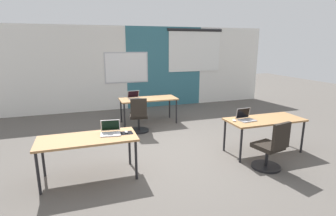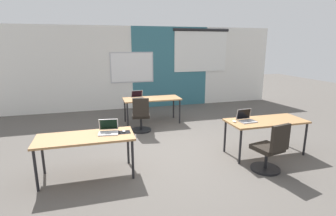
{
  "view_description": "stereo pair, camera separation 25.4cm",
  "coord_description": "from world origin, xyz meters",
  "px_view_note": "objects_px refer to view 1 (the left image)",
  "views": [
    {
      "loc": [
        -1.79,
        -4.88,
        2.22
      ],
      "look_at": [
        -0.11,
        0.12,
        0.93
      ],
      "focal_mm": 28.08,
      "sensor_mm": 36.0,
      "label": 1
    },
    {
      "loc": [
        -1.54,
        -4.96,
        2.22
      ],
      "look_at": [
        -0.11,
        0.12,
        0.93
      ],
      "focal_mm": 28.08,
      "sensor_mm": 36.0,
      "label": 2
    }
  ],
  "objects_px": {
    "desk_far_center": "(148,100)",
    "laptop_near_right_inner": "(246,118)",
    "mouse_near_left_inner": "(126,132)",
    "chair_far_left": "(139,118)",
    "desk_near_left": "(88,141)",
    "desk_near_right": "(265,122)",
    "laptop_far_left": "(134,97)",
    "mouse_near_right_inner": "(234,121)",
    "chair_near_right_inner": "(271,150)",
    "laptop_near_left_inner": "(111,131)"
  },
  "relations": [
    {
      "from": "laptop_far_left",
      "to": "chair_far_left",
      "type": "relative_size",
      "value": 0.38
    },
    {
      "from": "laptop_far_left",
      "to": "desk_near_right",
      "type": "bearing_deg",
      "value": -57.18
    },
    {
      "from": "desk_near_left",
      "to": "laptop_far_left",
      "type": "xyz_separation_m",
      "value": [
        1.36,
        2.83,
        0.11
      ]
    },
    {
      "from": "laptop_far_left",
      "to": "laptop_near_right_inner",
      "type": "distance_m",
      "value": 3.26
    },
    {
      "from": "desk_far_center",
      "to": "desk_near_right",
      "type": "bearing_deg",
      "value": -57.99
    },
    {
      "from": "chair_far_left",
      "to": "mouse_near_right_inner",
      "type": "relative_size",
      "value": 8.83
    },
    {
      "from": "mouse_near_left_inner",
      "to": "desk_far_center",
      "type": "bearing_deg",
      "value": 68.28
    },
    {
      "from": "desk_near_left",
      "to": "laptop_near_right_inner",
      "type": "bearing_deg",
      "value": 0.88
    },
    {
      "from": "mouse_near_right_inner",
      "to": "mouse_near_left_inner",
      "type": "distance_m",
      "value": 2.16
    },
    {
      "from": "chair_near_right_inner",
      "to": "desk_far_center",
      "type": "bearing_deg",
      "value": -80.86
    },
    {
      "from": "laptop_far_left",
      "to": "laptop_near_right_inner",
      "type": "xyz_separation_m",
      "value": [
        1.71,
        -2.78,
        0.0
      ]
    },
    {
      "from": "chair_far_left",
      "to": "desk_far_center",
      "type": "bearing_deg",
      "value": -111.83
    },
    {
      "from": "laptop_far_left",
      "to": "laptop_near_right_inner",
      "type": "bearing_deg",
      "value": -62.76
    },
    {
      "from": "chair_far_left",
      "to": "mouse_near_left_inner",
      "type": "bearing_deg",
      "value": 81.66
    },
    {
      "from": "desk_far_center",
      "to": "mouse_near_left_inner",
      "type": "relative_size",
      "value": 15.24
    },
    {
      "from": "chair_far_left",
      "to": "laptop_near_left_inner",
      "type": "height_order",
      "value": "laptop_near_left_inner"
    },
    {
      "from": "laptop_near_right_inner",
      "to": "mouse_near_left_inner",
      "type": "xyz_separation_m",
      "value": [
        -2.42,
        -0.02,
        -0.03
      ]
    },
    {
      "from": "desk_near_left",
      "to": "mouse_near_right_inner",
      "type": "relative_size",
      "value": 15.36
    },
    {
      "from": "desk_near_left",
      "to": "chair_near_right_inner",
      "type": "bearing_deg",
      "value": -12.96
    },
    {
      "from": "laptop_near_right_inner",
      "to": "chair_near_right_inner",
      "type": "bearing_deg",
      "value": -92.2
    },
    {
      "from": "desk_near_left",
      "to": "chair_near_right_inner",
      "type": "height_order",
      "value": "chair_near_right_inner"
    },
    {
      "from": "desk_near_left",
      "to": "laptop_far_left",
      "type": "relative_size",
      "value": 4.53
    },
    {
      "from": "desk_near_left",
      "to": "laptop_near_right_inner",
      "type": "distance_m",
      "value": 3.07
    },
    {
      "from": "desk_near_right",
      "to": "laptop_near_right_inner",
      "type": "xyz_separation_m",
      "value": [
        -0.43,
        0.05,
        0.11
      ]
    },
    {
      "from": "laptop_far_left",
      "to": "chair_near_right_inner",
      "type": "relative_size",
      "value": 0.38
    },
    {
      "from": "desk_near_right",
      "to": "mouse_near_right_inner",
      "type": "bearing_deg",
      "value": 176.25
    },
    {
      "from": "desk_near_left",
      "to": "laptop_far_left",
      "type": "bearing_deg",
      "value": 64.39
    },
    {
      "from": "mouse_near_left_inner",
      "to": "chair_far_left",
      "type": "bearing_deg",
      "value": 72.14
    },
    {
      "from": "mouse_near_right_inner",
      "to": "laptop_near_left_inner",
      "type": "xyz_separation_m",
      "value": [
        -2.42,
        0.03,
        0.03
      ]
    },
    {
      "from": "desk_near_left",
      "to": "laptop_near_right_inner",
      "type": "xyz_separation_m",
      "value": [
        3.07,
        0.05,
        0.11
      ]
    },
    {
      "from": "laptop_near_left_inner",
      "to": "mouse_near_left_inner",
      "type": "xyz_separation_m",
      "value": [
        0.26,
        -0.05,
        -0.03
      ]
    },
    {
      "from": "desk_near_left",
      "to": "desk_far_center",
      "type": "xyz_separation_m",
      "value": [
        1.75,
        2.8,
        0.0
      ]
    },
    {
      "from": "desk_near_left",
      "to": "mouse_near_right_inner",
      "type": "distance_m",
      "value": 2.81
    },
    {
      "from": "desk_near_left",
      "to": "laptop_near_left_inner",
      "type": "height_order",
      "value": "laptop_near_left_inner"
    },
    {
      "from": "desk_near_left",
      "to": "mouse_near_right_inner",
      "type": "bearing_deg",
      "value": 0.93
    },
    {
      "from": "mouse_near_right_inner",
      "to": "desk_near_right",
      "type": "bearing_deg",
      "value": -3.75
    },
    {
      "from": "desk_far_center",
      "to": "laptop_near_right_inner",
      "type": "xyz_separation_m",
      "value": [
        1.32,
        -2.75,
        0.11
      ]
    },
    {
      "from": "laptop_near_left_inner",
      "to": "laptop_far_left",
      "type": "bearing_deg",
      "value": 77.61
    },
    {
      "from": "laptop_near_left_inner",
      "to": "mouse_near_left_inner",
      "type": "relative_size",
      "value": 3.47
    },
    {
      "from": "chair_near_right_inner",
      "to": "mouse_near_left_inner",
      "type": "height_order",
      "value": "chair_near_right_inner"
    },
    {
      "from": "desk_far_center",
      "to": "laptop_far_left",
      "type": "distance_m",
      "value": 0.41
    },
    {
      "from": "desk_near_left",
      "to": "desk_far_center",
      "type": "distance_m",
      "value": 3.3
    },
    {
      "from": "desk_near_right",
      "to": "laptop_far_left",
      "type": "relative_size",
      "value": 4.53
    },
    {
      "from": "mouse_near_right_inner",
      "to": "chair_far_left",
      "type": "bearing_deg",
      "value": 126.69
    },
    {
      "from": "desk_near_right",
      "to": "laptop_near_right_inner",
      "type": "height_order",
      "value": "laptop_near_right_inner"
    },
    {
      "from": "desk_far_center",
      "to": "mouse_near_right_inner",
      "type": "bearing_deg",
      "value": -69.02
    },
    {
      "from": "desk_far_center",
      "to": "mouse_near_right_inner",
      "type": "height_order",
      "value": "mouse_near_right_inner"
    },
    {
      "from": "chair_near_right_inner",
      "to": "laptop_near_left_inner",
      "type": "relative_size",
      "value": 2.53
    },
    {
      "from": "chair_near_right_inner",
      "to": "chair_far_left",
      "type": "bearing_deg",
      "value": -68.96
    },
    {
      "from": "laptop_near_right_inner",
      "to": "mouse_near_left_inner",
      "type": "relative_size",
      "value": 3.35
    }
  ]
}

